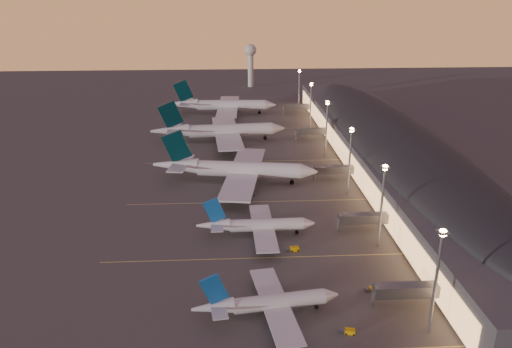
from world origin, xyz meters
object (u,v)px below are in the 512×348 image
(airliner_narrow_north, at_px, (256,225))
(baggage_tug_b, at_px, (372,289))
(airliner_wide_far, at_px, (222,105))
(airliner_wide_mid, at_px, (219,131))
(radar_tower, at_px, (251,58))
(baggage_tug_a, at_px, (348,331))
(baggage_tug_c, at_px, (293,249))
(airliner_narrow_south, at_px, (267,303))
(airliner_wide_near, at_px, (235,169))

(airliner_narrow_north, relative_size, baggage_tug_b, 10.31)
(airliner_narrow_north, height_order, airliner_wide_far, airliner_wide_far)
(airliner_wide_mid, distance_m, radar_tower, 150.94)
(radar_tower, bearing_deg, baggage_tug_b, -86.39)
(baggage_tug_a, bearing_deg, baggage_tug_c, 115.88)
(airliner_narrow_north, xyz_separation_m, airliner_wide_far, (-11.83, 161.08, 2.04))
(airliner_wide_mid, bearing_deg, airliner_narrow_south, -89.02)
(airliner_wide_far, height_order, baggage_tug_b, airliner_wide_far)
(airliner_narrow_south, relative_size, baggage_tug_a, 9.48)
(baggage_tug_a, distance_m, baggage_tug_c, 38.69)
(airliner_wide_near, bearing_deg, radar_tower, 94.67)
(airliner_narrow_south, xyz_separation_m, radar_tower, (9.75, 291.47, 18.61))
(airliner_narrow_south, relative_size, baggage_tug_b, 9.89)
(airliner_wide_near, distance_m, baggage_tug_b, 85.31)
(airliner_narrow_north, bearing_deg, airliner_wide_mid, 96.05)
(baggage_tug_c, bearing_deg, baggage_tug_a, -84.63)
(airliner_narrow_north, bearing_deg, baggage_tug_c, -46.54)
(baggage_tug_a, bearing_deg, airliner_narrow_south, 170.78)
(airliner_narrow_south, height_order, airliner_narrow_north, airliner_narrow_north)
(airliner_wide_far, xyz_separation_m, baggage_tug_a, (29.64, -209.38, -4.98))
(radar_tower, height_order, baggage_tug_b, radar_tower)
(airliner_narrow_north, bearing_deg, airliner_wide_near, 96.31)
(baggage_tug_a, bearing_deg, baggage_tug_b, 72.71)
(airliner_wide_mid, bearing_deg, baggage_tug_b, -77.46)
(airliner_wide_near, xyz_separation_m, baggage_tug_c, (16.14, -56.35, -4.87))
(airliner_narrow_south, height_order, baggage_tug_c, airliner_narrow_south)
(airliner_narrow_south, relative_size, airliner_wide_mid, 0.53)
(airliner_wide_near, height_order, airliner_wide_far, airliner_wide_far)
(airliner_wide_mid, bearing_deg, baggage_tug_a, -82.74)
(airliner_narrow_south, distance_m, airliner_wide_near, 86.78)
(airliner_wide_near, xyz_separation_m, radar_tower, (15.89, 204.93, 16.47))
(airliner_narrow_south, relative_size, radar_tower, 1.09)
(airliner_narrow_south, bearing_deg, airliner_narrow_north, 82.36)
(radar_tower, bearing_deg, airliner_narrow_south, -91.92)
(airliner_wide_near, bearing_deg, baggage_tug_b, -57.57)
(radar_tower, distance_m, baggage_tug_b, 284.51)
(airliner_wide_far, bearing_deg, baggage_tug_a, -79.20)
(airliner_wide_far, relative_size, radar_tower, 2.04)
(airliner_narrow_north, xyz_separation_m, baggage_tug_a, (17.81, -48.30, -2.94))
(baggage_tug_a, height_order, baggage_tug_c, baggage_tug_c)
(airliner_narrow_south, xyz_separation_m, airliner_wide_near, (-6.14, 86.53, 2.14))
(radar_tower, bearing_deg, airliner_wide_far, -103.62)
(airliner_narrow_north, xyz_separation_m, airliner_wide_near, (-5.95, 45.98, 1.99))
(airliner_wide_mid, height_order, baggage_tug_a, airliner_wide_mid)
(airliner_wide_near, bearing_deg, airliner_narrow_south, -76.84)
(airliner_narrow_south, bearing_deg, airliner_wide_near, 86.14)
(baggage_tug_b, bearing_deg, airliner_wide_near, 105.85)
(baggage_tug_b, height_order, baggage_tug_c, baggage_tug_c)
(airliner_wide_far, bearing_deg, baggage_tug_c, -79.94)
(airliner_wide_far, relative_size, baggage_tug_a, 17.75)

